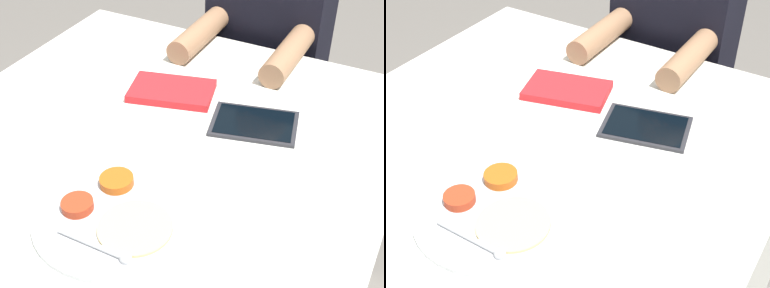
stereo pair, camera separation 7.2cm
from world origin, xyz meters
The scene contains 5 objects.
dining_table centered at (0.00, 0.00, 0.38)m, with size 1.04×1.08×0.77m.
thali_tray centered at (0.06, -0.24, 0.78)m, with size 0.31×0.31×0.03m.
red_notebook centered at (-0.06, 0.19, 0.78)m, with size 0.23×0.18×0.02m.
tablet_device centered at (0.18, 0.16, 0.77)m, with size 0.23×0.18×0.01m.
person_diner centered at (0.02, 0.69, 0.59)m, with size 0.36×0.47×1.25m.
Camera 1 is at (0.52, -0.81, 1.50)m, focal length 50.00 mm.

